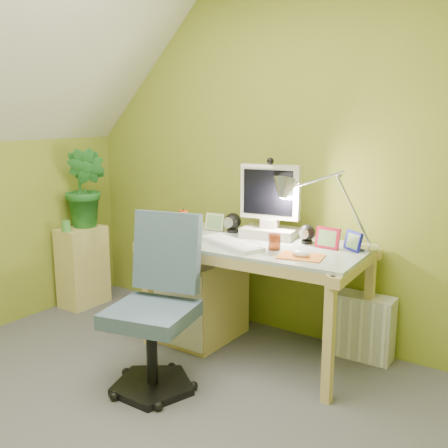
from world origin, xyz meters
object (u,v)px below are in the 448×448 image
Objects in this scene: side_ledge at (83,266)px; radiator at (360,326)px; task_chair at (151,313)px; monitor at (270,200)px; potted_plant at (86,188)px; desk at (254,298)px; desk_lamp at (339,192)px.

side_ledge is 1.55× the size of radiator.
task_chair is at bearing -128.96° from radiator.
monitor is 1.53m from potted_plant.
desk is at bearing -100.90° from monitor.
desk is at bearing -0.40° from potted_plant.
potted_plant reaches higher than radiator.
task_chair is 2.20× the size of radiator.
side_ledge is at bearing -172.07° from radiator.
radiator is (0.79, 1.03, -0.24)m from task_chair.
potted_plant is at bearing -173.27° from radiator.
monitor is (0.00, 0.18, 0.60)m from desk.
radiator is at bearing 25.37° from desk.
desk is 1.51× the size of task_chair.
desk_lamp is 1.98m from potted_plant.
side_ledge is at bearing -171.24° from desk_lamp.
desk reaches higher than radiator.
monitor is 0.46m from desk_lamp.
radiator is at bearing 9.48° from side_ledge.
desk_lamp is 1.26m from task_chair.
task_chair is 1.32m from radiator.
potted_plant is 2.24m from radiator.
radiator is at bearing 39.24° from task_chair.
desk_lamp is 0.74× the size of task_chair.
monitor is 0.73× the size of desk_lamp.
task_chair is at bearing -124.07° from desk_lamp.
monitor is at bearing 86.57° from desk.
task_chair is (-0.21, -0.71, 0.08)m from desk.
desk is 0.62m from monitor.
side_ledge is 1.01× the size of potted_plant.
potted_plant is (-1.52, 0.01, 0.57)m from desk.
side_ledge is 0.71× the size of task_chair.
monitor is at bearing 8.04° from side_ledge.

